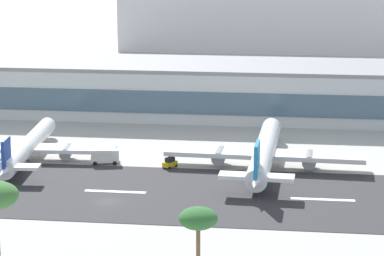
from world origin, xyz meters
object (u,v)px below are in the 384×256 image
(distant_hotel_block, at_px, (264,8))
(airliner_navy_tail_gate_1, at_px, (27,148))
(terminal_building, at_px, (178,88))
(service_box_truck_1, at_px, (105,156))
(service_baggage_tug_0, at_px, (170,163))
(airliner_blue_tail_gate_2, at_px, (264,154))
(palm_tree_2, at_px, (198,220))

(distant_hotel_block, distance_m, airliner_navy_tail_gate_1, 183.15)
(terminal_building, relative_size, service_box_truck_1, 27.12)
(terminal_building, relative_size, service_baggage_tug_0, 48.29)
(terminal_building, xyz_separation_m, airliner_blue_tail_gate_2, (25.03, -50.43, -3.67))
(service_baggage_tug_0, relative_size, service_box_truck_1, 0.56)
(distant_hotel_block, relative_size, palm_tree_2, 8.65)
(palm_tree_2, bearing_deg, airliner_navy_tail_gate_1, 124.92)
(terminal_building, distance_m, service_baggage_tug_0, 52.33)
(airliner_blue_tail_gate_2, distance_m, service_baggage_tug_0, 19.95)
(service_baggage_tug_0, bearing_deg, palm_tree_2, 44.22)
(distant_hotel_block, bearing_deg, terminal_building, -98.14)
(airliner_navy_tail_gate_1, height_order, service_box_truck_1, airliner_navy_tail_gate_1)
(terminal_building, xyz_separation_m, palm_tree_2, (18.39, -114.53, 4.51))
(terminal_building, distance_m, palm_tree_2, 116.08)
(airliner_navy_tail_gate_1, bearing_deg, service_baggage_tug_0, -96.30)
(distant_hotel_block, xyz_separation_m, palm_tree_2, (0.26, -241.34, -4.58))
(terminal_building, bearing_deg, airliner_navy_tail_gate_1, -117.69)
(distant_hotel_block, height_order, palm_tree_2, distant_hotel_block)
(airliner_blue_tail_gate_2, height_order, service_baggage_tug_0, airliner_blue_tail_gate_2)
(airliner_navy_tail_gate_1, bearing_deg, airliner_blue_tail_gate_2, -93.90)
(terminal_building, height_order, airliner_navy_tail_gate_1, terminal_building)
(airliner_navy_tail_gate_1, bearing_deg, palm_tree_2, -148.89)
(distant_hotel_block, xyz_separation_m, service_box_truck_1, (-27.13, -177.44, -14.29))
(airliner_navy_tail_gate_1, bearing_deg, terminal_building, -31.51)
(service_baggage_tug_0, xyz_separation_m, service_box_truck_1, (-14.25, 1.10, 0.74))
(service_baggage_tug_0, height_order, service_box_truck_1, service_box_truck_1)
(terminal_building, relative_size, distant_hotel_block, 1.50)
(distant_hotel_block, xyz_separation_m, service_baggage_tug_0, (-12.88, -178.53, -15.03))
(service_box_truck_1, bearing_deg, terminal_building, 69.40)
(palm_tree_2, bearing_deg, service_box_truck_1, 113.20)
(distant_hotel_block, height_order, airliner_blue_tail_gate_2, distant_hotel_block)
(airliner_blue_tail_gate_2, xyz_separation_m, service_baggage_tug_0, (-19.78, -1.30, -2.27))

